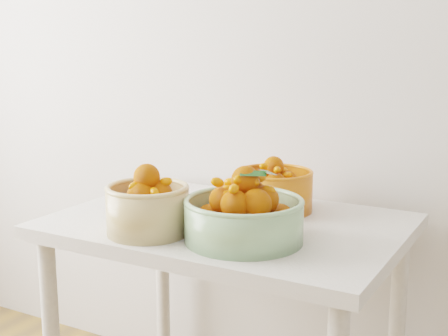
{
  "coord_description": "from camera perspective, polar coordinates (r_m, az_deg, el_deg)",
  "views": [
    {
      "loc": [
        0.66,
        0.06,
        1.27
      ],
      "look_at": [
        -0.15,
        1.53,
        0.92
      ],
      "focal_mm": 50.0,
      "sensor_mm": 36.0,
      "label": 1
    }
  ],
  "objects": [
    {
      "name": "table",
      "position": [
        1.86,
        0.36,
        -7.59
      ],
      "size": [
        1.0,
        0.7,
        0.75
      ],
      "color": "silver",
      "rests_on": "ground"
    },
    {
      "name": "bowl_cream",
      "position": [
        1.7,
        -6.99,
        -3.55
      ],
      "size": [
        0.26,
        0.26,
        0.19
      ],
      "rotation": [
        0.0,
        0.0,
        0.17
      ],
      "color": "tan",
      "rests_on": "table"
    },
    {
      "name": "bowl_orange",
      "position": [
        1.92,
        4.65,
        -1.94
      ],
      "size": [
        0.3,
        0.3,
        0.17
      ],
      "rotation": [
        0.0,
        0.0,
        -0.33
      ],
      "color": "orange",
      "rests_on": "table"
    },
    {
      "name": "bowl_green",
      "position": [
        1.62,
        1.88,
        -4.4
      ],
      "size": [
        0.34,
        0.34,
        0.2
      ],
      "rotation": [
        0.0,
        0.0,
        -0.08
      ],
      "color": "#8EB686",
      "rests_on": "table"
    }
  ]
}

